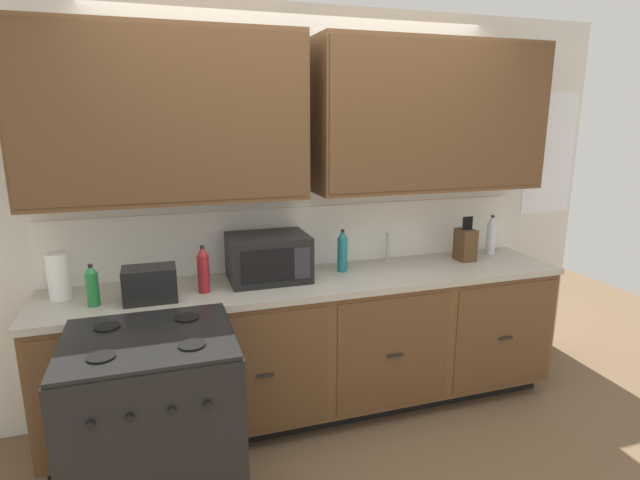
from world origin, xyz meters
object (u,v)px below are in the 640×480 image
(stove_range, at_px, (156,429))
(bottle_teal, at_px, (342,251))
(paper_towel_roll, at_px, (59,276))
(bottle_green, at_px, (92,286))
(toaster, at_px, (150,284))
(bottle_clear, at_px, (491,235))
(bottle_red, at_px, (203,270))
(knife_block, at_px, (465,244))
(microwave, at_px, (268,257))

(stove_range, xyz_separation_m, bottle_teal, (1.20, 0.72, 0.58))
(paper_towel_roll, bearing_deg, bottle_green, -42.71)
(bottle_teal, xyz_separation_m, bottle_green, (-1.47, -0.17, -0.02))
(toaster, bearing_deg, bottle_clear, 6.22)
(paper_towel_roll, xyz_separation_m, bottle_red, (0.76, -0.13, 0.00))
(toaster, bearing_deg, paper_towel_roll, 158.36)
(paper_towel_roll, distance_m, bottle_green, 0.25)
(paper_towel_roll, bearing_deg, knife_block, -0.29)
(microwave, bearing_deg, bottle_green, -171.20)
(toaster, bearing_deg, knife_block, 4.76)
(bottle_clear, bearing_deg, paper_towel_roll, -178.58)
(paper_towel_roll, bearing_deg, microwave, -0.86)
(bottle_green, bearing_deg, paper_towel_roll, 137.29)
(bottle_teal, bearing_deg, bottle_green, -173.27)
(bottle_red, distance_m, bottle_green, 0.58)
(stove_range, distance_m, paper_towel_roll, 1.03)
(microwave, relative_size, paper_towel_roll, 1.85)
(stove_range, relative_size, knife_block, 3.06)
(knife_block, bearing_deg, toaster, -175.24)
(microwave, bearing_deg, bottle_teal, 2.56)
(toaster, height_order, paper_towel_roll, paper_towel_roll)
(bottle_teal, bearing_deg, knife_block, -1.10)
(microwave, distance_m, bottle_red, 0.42)
(stove_range, bearing_deg, bottle_red, 62.46)
(knife_block, bearing_deg, microwave, -179.81)
(microwave, xyz_separation_m, bottle_teal, (0.49, 0.02, -0.01))
(bottle_clear, bearing_deg, bottle_red, -174.35)
(toaster, relative_size, paper_towel_roll, 1.08)
(knife_block, height_order, bottle_teal, knife_block)
(stove_range, height_order, toaster, toaster)
(stove_range, height_order, knife_block, knife_block)
(paper_towel_roll, bearing_deg, toaster, -21.64)
(stove_range, relative_size, bottle_teal, 3.44)
(stove_range, xyz_separation_m, toaster, (0.01, 0.53, 0.55))
(bottle_green, xyz_separation_m, bottle_clear, (2.65, 0.24, 0.03))
(toaster, relative_size, bottle_clear, 0.97)
(bottle_red, bearing_deg, stove_range, -117.54)
(bottle_red, bearing_deg, toaster, -169.80)
(knife_block, relative_size, bottle_clear, 1.08)
(microwave, xyz_separation_m, bottle_red, (-0.40, -0.12, -0.01))
(paper_towel_roll, bearing_deg, stove_range, -57.40)
(knife_block, distance_m, bottle_clear, 0.28)
(paper_towel_roll, height_order, bottle_teal, bottle_teal)
(bottle_teal, bearing_deg, toaster, -170.82)
(paper_towel_roll, distance_m, bottle_clear, 2.83)
(bottle_red, bearing_deg, bottle_teal, 8.85)
(knife_block, xyz_separation_m, bottle_teal, (-0.91, 0.02, 0.02))
(bottle_teal, relative_size, bottle_green, 1.21)
(toaster, height_order, bottle_clear, bottle_clear)
(microwave, xyz_separation_m, bottle_green, (-0.98, -0.15, -0.03))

